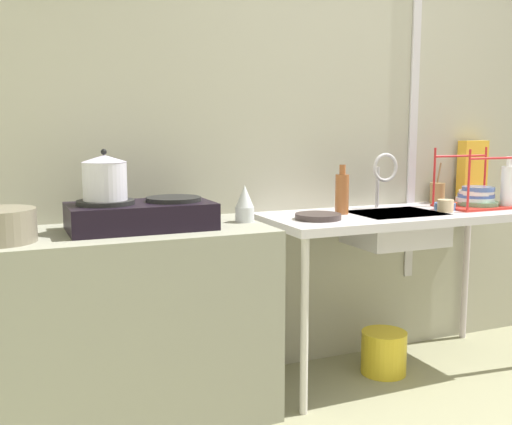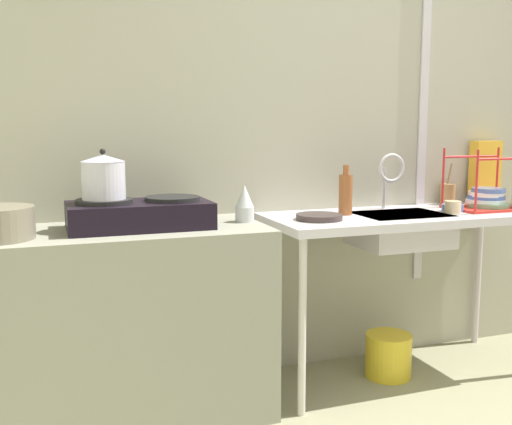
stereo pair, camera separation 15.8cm
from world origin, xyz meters
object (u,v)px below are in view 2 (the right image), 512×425
Objects in this scene: cup_by_rack at (453,207)px; small_bowl_on_drainboard at (453,208)px; sink_basin at (400,230)px; cereal_box at (485,172)px; pot_on_left_burner at (103,177)px; utensil_jar at (448,194)px; bucket_on_floor at (388,355)px; stove at (139,214)px; faucet at (390,172)px; bottle_by_sink at (346,194)px; percolator at (245,204)px; frying_pan at (319,217)px; dish_rack at (487,199)px.

cup_by_rack is 0.07m from small_bowl_on_drainboard.
sink_basin is 0.79m from cereal_box.
pot_on_left_burner is at bearing 179.17° from small_bowl_on_drainboard.
utensil_jar is at bearing 176.37° from cereal_box.
small_bowl_on_drainboard is (1.72, -0.02, -0.20)m from pot_on_left_burner.
utensil_jar reaches higher than bucket_on_floor.
sink_basin is at bearing 165.60° from cup_by_rack.
stove is at bearing 177.15° from cup_by_rack.
bucket_on_floor is at bearing 168.25° from cup_by_rack.
faucet is at bearing 5.89° from stove.
small_bowl_on_drainboard is at bearing -153.75° from cereal_box.
pot_on_left_burner is 1.90m from utensil_jar.
bucket_on_floor is at bearing -16.88° from bottle_by_sink.
percolator is 1.11m from small_bowl_on_drainboard.
frying_pan is (0.82, -0.05, -0.05)m from stove.
pot_on_left_burner reaches higher than small_bowl_on_drainboard.
sink_basin is 5.49× the size of cup_by_rack.
utensil_jar is at bearing 16.51° from frying_pan.
stove is 2.75× the size of frying_pan.
stove is 3.54× the size of percolator.
small_bowl_on_drainboard is (-0.22, -0.01, -0.03)m from dish_rack.
sink_basin is (1.42, -0.01, -0.30)m from pot_on_left_burner.
cup_by_rack is (1.54, -0.08, -0.03)m from stove.
faucet is at bearing -177.64° from cereal_box.
bucket_on_floor is (1.38, -0.01, -0.95)m from pot_on_left_burner.
bottle_by_sink reaches higher than sink_basin.
small_bowl_on_drainboard is 0.48× the size of utensil_jar.
cereal_box reaches higher than pot_on_left_burner.
percolator is 0.72× the size of bucket_on_floor.
cereal_box is (0.19, 0.24, 0.12)m from dish_rack.
dish_rack reaches higher than cup_by_rack.
bottle_by_sink is 1.05× the size of bucket_on_floor.
bottle_by_sink is (1.15, 0.06, -0.12)m from pot_on_left_burner.
percolator is 0.38× the size of sink_basin.
faucet is (0.02, 0.15, 0.28)m from sink_basin.
bottle_by_sink reaches higher than bucket_on_floor.
sink_basin is at bearing -1.66° from percolator.
stove is at bearing -172.73° from utensil_jar.
sink_basin is at bearing 4.93° from frying_pan.
bucket_on_floor is at bearing -1.97° from percolator.
dish_rack is 0.27m from cup_by_rack.
faucet reaches higher than small_bowl_on_drainboard.
bucket_on_floor is at bearing 178.13° from small_bowl_on_drainboard.
stove is 1.29m from sink_basin.
cup_by_rack is at bearing -2.04° from frying_pan.
small_bowl_on_drainboard is at bearing -30.37° from faucet.
bottle_by_sink is at bearing 174.98° from dish_rack.
cup_by_rack is at bearing -11.75° from bucket_on_floor.
stove is 2.43× the size of bottle_by_sink.
small_bowl_on_drainboard is at bearing -0.83° from pot_on_left_burner.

